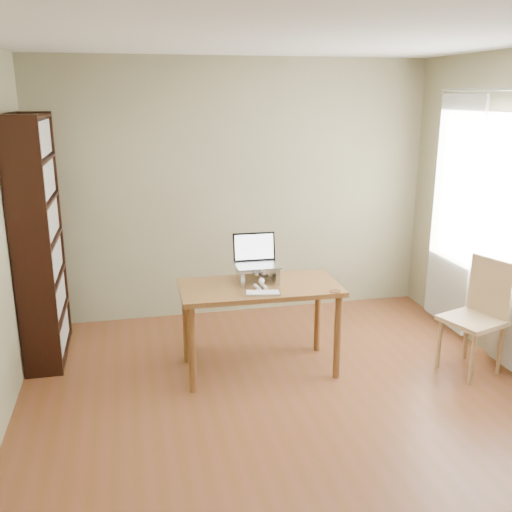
% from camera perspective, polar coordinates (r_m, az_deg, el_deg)
% --- Properties ---
extents(room, '(4.04, 4.54, 2.64)m').
position_cam_1_polar(room, '(3.71, 5.00, 1.15)').
color(room, brown).
rests_on(room, ground).
extents(bookshelf, '(0.30, 0.90, 2.10)m').
position_cam_1_polar(bookshelf, '(5.15, -20.84, 1.45)').
color(bookshelf, black).
rests_on(bookshelf, ground).
extents(curtains, '(0.03, 1.90, 2.25)m').
position_cam_1_polar(curtains, '(5.27, 22.25, 2.96)').
color(curtains, silver).
rests_on(curtains, ground).
extents(desk, '(1.31, 0.67, 0.75)m').
position_cam_1_polar(desk, '(4.66, 0.38, -4.18)').
color(desk, brown).
rests_on(desk, ground).
extents(laptop_stand, '(0.32, 0.25, 0.13)m').
position_cam_1_polar(laptop_stand, '(4.68, 0.16, -1.66)').
color(laptop_stand, silver).
rests_on(laptop_stand, desk).
extents(laptop, '(0.36, 0.30, 0.25)m').
position_cam_1_polar(laptop, '(4.70, -0.01, -0.13)').
color(laptop, silver).
rests_on(laptop, laptop_stand).
extents(keyboard, '(0.29, 0.17, 0.02)m').
position_cam_1_polar(keyboard, '(4.42, 0.69, -3.73)').
color(keyboard, silver).
rests_on(keyboard, desk).
extents(coaster, '(0.09, 0.09, 0.01)m').
position_cam_1_polar(coaster, '(4.52, 7.92, -3.50)').
color(coaster, brown).
rests_on(coaster, desk).
extents(cat, '(0.25, 0.48, 0.16)m').
position_cam_1_polar(cat, '(4.70, -0.29, -1.76)').
color(cat, '#483F39').
rests_on(cat, desk).
extents(chair, '(0.53, 0.53, 0.95)m').
position_cam_1_polar(chair, '(5.05, 21.57, -5.28)').
color(chair, tan).
rests_on(chair, ground).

